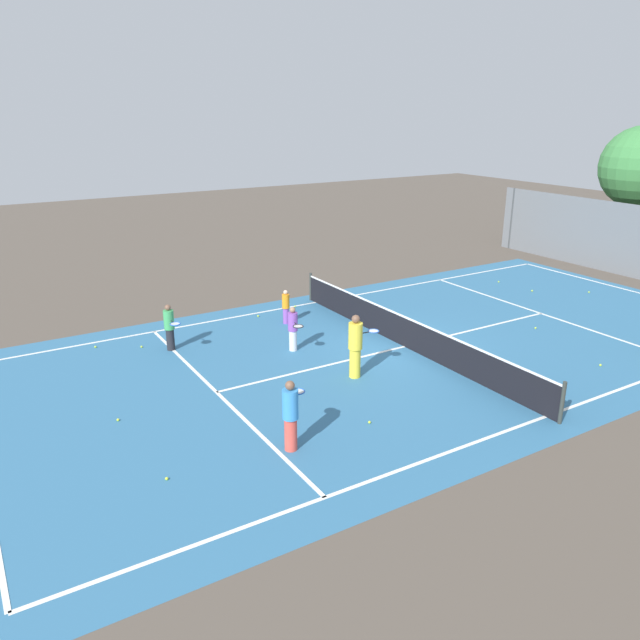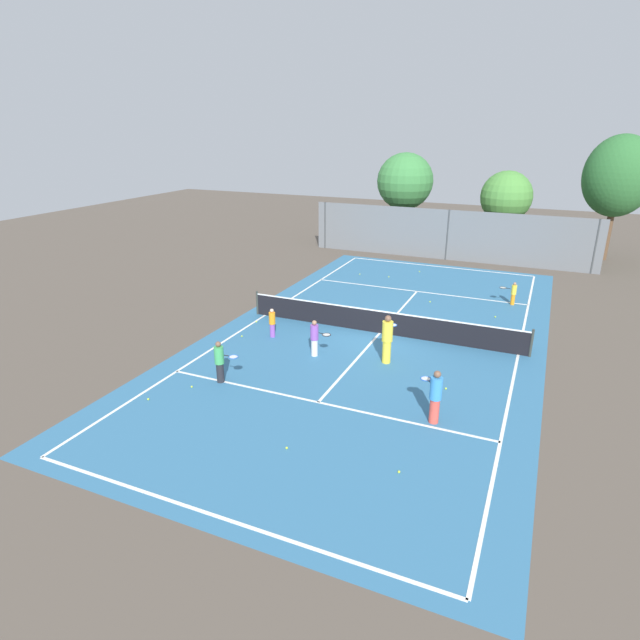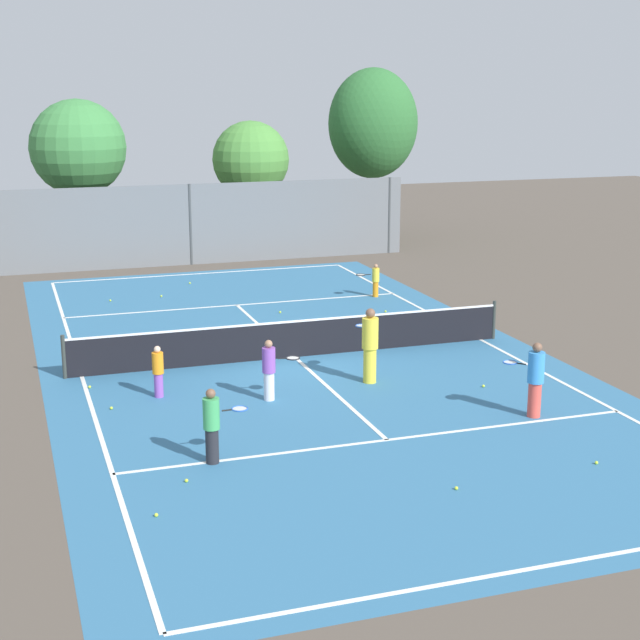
{
  "view_description": "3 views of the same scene",
  "coord_description": "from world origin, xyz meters",
  "px_view_note": "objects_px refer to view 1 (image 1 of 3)",
  "views": [
    {
      "loc": [
        14.16,
        -11.79,
        7.2
      ],
      "look_at": [
        -0.64,
        -2.77,
        1.21
      ],
      "focal_mm": 34.57,
      "sensor_mm": 36.0,
      "label": 1
    },
    {
      "loc": [
        5.9,
        -19.7,
        8.22
      ],
      "look_at": [
        -1.49,
        -2.87,
        1.35
      ],
      "focal_mm": 29.39,
      "sensor_mm": 36.0,
      "label": 2
    },
    {
      "loc": [
        -7.11,
        -23.3,
        7.07
      ],
      "look_at": [
        0.24,
        -1.41,
        1.33
      ],
      "focal_mm": 53.76,
      "sensor_mm": 36.0,
      "label": 3
    }
  ],
  "objects_px": {
    "tennis_ball_12": "(258,316)",
    "player_4": "(291,414)",
    "tennis_ball_10": "(338,308)",
    "tennis_ball_6": "(589,292)",
    "tennis_ball_8": "(167,479)",
    "tennis_ball_0": "(536,328)",
    "ball_crate": "(394,320)",
    "player_3": "(286,306)",
    "player_5": "(293,328)",
    "tennis_ball_11": "(369,422)",
    "player_2": "(170,327)",
    "tennis_ball_9": "(142,347)",
    "tennis_ball_5": "(499,282)",
    "tennis_ball_1": "(295,306)",
    "tennis_ball_7": "(532,291)",
    "player_1": "(356,345)",
    "tennis_ball_4": "(600,365)",
    "tennis_ball_2": "(95,347)",
    "tennis_ball_3": "(118,420)"
  },
  "relations": [
    {
      "from": "player_2",
      "to": "tennis_ball_9",
      "type": "bearing_deg",
      "value": -131.55
    },
    {
      "from": "player_4",
      "to": "tennis_ball_2",
      "type": "bearing_deg",
      "value": -164.68
    },
    {
      "from": "player_4",
      "to": "tennis_ball_3",
      "type": "height_order",
      "value": "player_4"
    },
    {
      "from": "tennis_ball_3",
      "to": "tennis_ball_5",
      "type": "distance_m",
      "value": 17.82
    },
    {
      "from": "player_5",
      "to": "tennis_ball_3",
      "type": "distance_m",
      "value": 6.18
    },
    {
      "from": "tennis_ball_5",
      "to": "tennis_ball_6",
      "type": "relative_size",
      "value": 1.0
    },
    {
      "from": "tennis_ball_12",
      "to": "tennis_ball_5",
      "type": "bearing_deg",
      "value": 83.55
    },
    {
      "from": "tennis_ball_6",
      "to": "tennis_ball_11",
      "type": "height_order",
      "value": "same"
    },
    {
      "from": "tennis_ball_12",
      "to": "player_3",
      "type": "bearing_deg",
      "value": 24.82
    },
    {
      "from": "tennis_ball_6",
      "to": "tennis_ball_12",
      "type": "distance_m",
      "value": 13.65
    },
    {
      "from": "tennis_ball_7",
      "to": "tennis_ball_9",
      "type": "bearing_deg",
      "value": -97.77
    },
    {
      "from": "tennis_ball_11",
      "to": "tennis_ball_6",
      "type": "bearing_deg",
      "value": 106.93
    },
    {
      "from": "player_3",
      "to": "ball_crate",
      "type": "height_order",
      "value": "player_3"
    },
    {
      "from": "tennis_ball_6",
      "to": "tennis_ball_8",
      "type": "distance_m",
      "value": 19.54
    },
    {
      "from": "tennis_ball_1",
      "to": "player_3",
      "type": "bearing_deg",
      "value": -38.85
    },
    {
      "from": "tennis_ball_1",
      "to": "tennis_ball_2",
      "type": "xyz_separation_m",
      "value": [
        0.39,
        -7.45,
        0.0
      ]
    },
    {
      "from": "player_5",
      "to": "tennis_ball_12",
      "type": "bearing_deg",
      "value": 172.05
    },
    {
      "from": "tennis_ball_9",
      "to": "tennis_ball_12",
      "type": "distance_m",
      "value": 4.57
    },
    {
      "from": "player_3",
      "to": "tennis_ball_0",
      "type": "relative_size",
      "value": 18.52
    },
    {
      "from": "tennis_ball_2",
      "to": "tennis_ball_9",
      "type": "height_order",
      "value": "same"
    },
    {
      "from": "player_5",
      "to": "tennis_ball_0",
      "type": "relative_size",
      "value": 21.55
    },
    {
      "from": "tennis_ball_9",
      "to": "player_4",
      "type": "bearing_deg",
      "value": 8.0
    },
    {
      "from": "tennis_ball_10",
      "to": "tennis_ball_12",
      "type": "relative_size",
      "value": 1.0
    },
    {
      "from": "tennis_ball_8",
      "to": "tennis_ball_10",
      "type": "relative_size",
      "value": 1.0
    },
    {
      "from": "player_2",
      "to": "tennis_ball_9",
      "type": "relative_size",
      "value": 22.51
    },
    {
      "from": "ball_crate",
      "to": "tennis_ball_0",
      "type": "relative_size",
      "value": 7.27
    },
    {
      "from": "player_3",
      "to": "tennis_ball_0",
      "type": "height_order",
      "value": "player_3"
    },
    {
      "from": "tennis_ball_6",
      "to": "tennis_ball_8",
      "type": "bearing_deg",
      "value": -77.89
    },
    {
      "from": "player_3",
      "to": "player_5",
      "type": "distance_m",
      "value": 2.59
    },
    {
      "from": "tennis_ball_1",
      "to": "tennis_ball_7",
      "type": "bearing_deg",
      "value": 70.84
    },
    {
      "from": "player_4",
      "to": "tennis_ball_9",
      "type": "relative_size",
      "value": 25.27
    },
    {
      "from": "ball_crate",
      "to": "tennis_ball_12",
      "type": "relative_size",
      "value": 7.27
    },
    {
      "from": "player_1",
      "to": "tennis_ball_5",
      "type": "distance_m",
      "value": 12.05
    },
    {
      "from": "player_2",
      "to": "tennis_ball_6",
      "type": "relative_size",
      "value": 22.51
    },
    {
      "from": "tennis_ball_9",
      "to": "tennis_ball_0",
      "type": "bearing_deg",
      "value": 66.33
    },
    {
      "from": "player_1",
      "to": "tennis_ball_3",
      "type": "relative_size",
      "value": 27.89
    },
    {
      "from": "player_2",
      "to": "ball_crate",
      "type": "height_order",
      "value": "player_2"
    },
    {
      "from": "tennis_ball_0",
      "to": "tennis_ball_8",
      "type": "distance_m",
      "value": 13.92
    },
    {
      "from": "ball_crate",
      "to": "tennis_ball_4",
      "type": "bearing_deg",
      "value": 25.98
    },
    {
      "from": "tennis_ball_12",
      "to": "tennis_ball_8",
      "type": "bearing_deg",
      "value": -36.21
    },
    {
      "from": "tennis_ball_6",
      "to": "tennis_ball_9",
      "type": "bearing_deg",
      "value": -101.24
    },
    {
      "from": "tennis_ball_10",
      "to": "ball_crate",
      "type": "bearing_deg",
      "value": 14.5
    },
    {
      "from": "tennis_ball_0",
      "to": "tennis_ball_8",
      "type": "xyz_separation_m",
      "value": [
        2.27,
        -13.73,
        0.0
      ]
    },
    {
      "from": "player_5",
      "to": "tennis_ball_11",
      "type": "distance_m",
      "value": 5.18
    },
    {
      "from": "tennis_ball_6",
      "to": "tennis_ball_3",
      "type": "bearing_deg",
      "value": -86.92
    },
    {
      "from": "tennis_ball_6",
      "to": "tennis_ball_11",
      "type": "xyz_separation_m",
      "value": [
        4.31,
        -14.17,
        0.0
      ]
    },
    {
      "from": "player_1",
      "to": "tennis_ball_6",
      "type": "height_order",
      "value": "player_1"
    },
    {
      "from": "tennis_ball_12",
      "to": "player_4",
      "type": "bearing_deg",
      "value": -21.39
    },
    {
      "from": "player_1",
      "to": "tennis_ball_11",
      "type": "bearing_deg",
      "value": -27.07
    },
    {
      "from": "tennis_ball_1",
      "to": "tennis_ball_0",
      "type": "bearing_deg",
      "value": 42.42
    }
  ]
}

